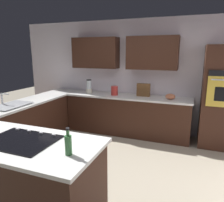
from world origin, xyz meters
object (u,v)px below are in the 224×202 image
object	(u,v)px
wall_oven	(224,98)
sink_unit	(11,105)
mixing_bowl	(170,97)
second_bottle	(68,144)
kettle	(114,91)
cooktop	(21,140)
blender	(89,87)
spice_rack	(143,90)

from	to	relation	value
wall_oven	sink_unit	size ratio (longest dim) A/B	2.86
mixing_bowl	second_bottle	distance (m)	2.97
wall_oven	sink_unit	xyz separation A→B (m)	(3.68, 1.67, -0.09)
sink_unit	mixing_bowl	distance (m)	3.14
kettle	second_bottle	world-z (taller)	second_bottle
cooktop	mixing_bowl	distance (m)	3.10
mixing_bowl	second_bottle	bearing A→B (deg)	77.39
blender	mixing_bowl	world-z (taller)	blender
sink_unit	kettle	distance (m)	2.18
cooktop	mixing_bowl	bearing A→B (deg)	-115.21
blender	second_bottle	xyz separation A→B (m)	(-1.25, 2.90, -0.04)
second_bottle	kettle	bearing A→B (deg)	-78.30
cooktop	mixing_bowl	xyz separation A→B (m)	(-1.32, -2.81, 0.05)
wall_oven	spice_rack	xyz separation A→B (m)	(1.60, -0.08, 0.04)
wall_oven	spice_rack	world-z (taller)	wall_oven
wall_oven	sink_unit	bearing A→B (deg)	24.37
kettle	second_bottle	bearing A→B (deg)	101.70
spice_rack	second_bottle	distance (m)	3.01
mixing_bowl	cooktop	bearing A→B (deg)	64.79
second_bottle	cooktop	bearing A→B (deg)	-7.93
wall_oven	sink_unit	world-z (taller)	wall_oven
spice_rack	kettle	size ratio (longest dim) A/B	1.40
spice_rack	blender	bearing A→B (deg)	4.78
second_bottle	mixing_bowl	bearing A→B (deg)	-102.61
cooktop	kettle	world-z (taller)	kettle
second_bottle	sink_unit	bearing A→B (deg)	-31.82
wall_oven	blender	bearing A→B (deg)	0.49
blender	spice_rack	bearing A→B (deg)	-175.22
spice_rack	wall_oven	bearing A→B (deg)	176.99
wall_oven	cooktop	world-z (taller)	wall_oven
sink_unit	cooktop	size ratio (longest dim) A/B	0.92
kettle	sink_unit	bearing A→B (deg)	48.98
second_bottle	wall_oven	bearing A→B (deg)	-119.41
cooktop	blender	bearing A→B (deg)	-78.36
spice_rack	mixing_bowl	bearing A→B (deg)	169.72
cooktop	second_bottle	xyz separation A→B (m)	(-0.67, 0.09, 0.10)
wall_oven	kettle	distance (m)	2.25
sink_unit	mixing_bowl	world-z (taller)	sink_unit
mixing_bowl	kettle	bearing A→B (deg)	0.00
kettle	second_bottle	xyz separation A→B (m)	(-0.60, 2.90, 0.00)
wall_oven	blender	size ratio (longest dim) A/B	5.96
blender	second_bottle	bearing A→B (deg)	113.32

